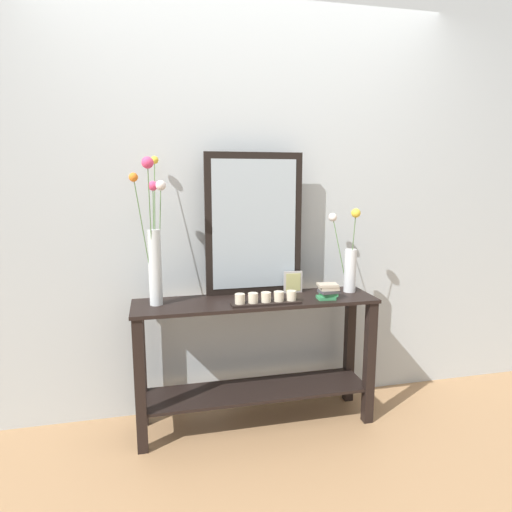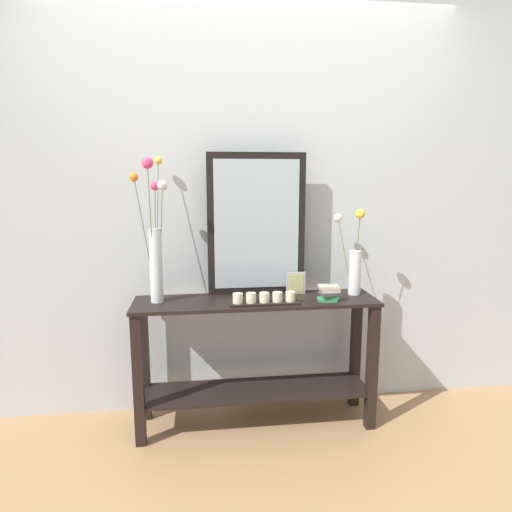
{
  "view_description": "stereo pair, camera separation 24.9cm",
  "coord_description": "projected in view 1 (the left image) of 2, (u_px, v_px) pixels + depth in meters",
  "views": [
    {
      "loc": [
        -0.56,
        -2.4,
        1.46
      ],
      "look_at": [
        0.0,
        0.0,
        1.03
      ],
      "focal_mm": 30.84,
      "sensor_mm": 36.0,
      "label": 1
    },
    {
      "loc": [
        -0.31,
        -2.44,
        1.46
      ],
      "look_at": [
        0.0,
        0.0,
        1.03
      ],
      "focal_mm": 30.84,
      "sensor_mm": 36.0,
      "label": 2
    }
  ],
  "objects": [
    {
      "name": "wall_back",
      "position": [
        245.0,
        197.0,
        2.73
      ],
      "size": [
        6.4,
        0.08,
        2.7
      ],
      "primitive_type": "cube",
      "color": "#B2BCC1",
      "rests_on": "ground"
    },
    {
      "name": "picture_frame_small",
      "position": [
        293.0,
        282.0,
        2.69
      ],
      "size": [
        0.12,
        0.01,
        0.13
      ],
      "color": "#B7B2AD",
      "rests_on": "console_table"
    },
    {
      "name": "book_stack",
      "position": [
        328.0,
        291.0,
        2.55
      ],
      "size": [
        0.13,
        0.1,
        0.09
      ],
      "color": "#388E56",
      "rests_on": "console_table"
    },
    {
      "name": "tall_vase_left",
      "position": [
        154.0,
        244.0,
        2.38
      ],
      "size": [
        0.19,
        0.28,
        0.82
      ],
      "color": "silver",
      "rests_on": "console_table"
    },
    {
      "name": "ground_plane",
      "position": [
        256.0,
        424.0,
        2.68
      ],
      "size": [
        7.0,
        6.0,
        0.02
      ],
      "primitive_type": "cube",
      "color": "#A87F56"
    },
    {
      "name": "candle_tray",
      "position": [
        266.0,
        299.0,
        2.45
      ],
      "size": [
        0.39,
        0.09,
        0.07
      ],
      "color": "black",
      "rests_on": "console_table"
    },
    {
      "name": "vase_right",
      "position": [
        349.0,
        261.0,
        2.69
      ],
      "size": [
        0.15,
        0.18,
        0.52
      ],
      "color": "silver",
      "rests_on": "console_table"
    },
    {
      "name": "console_table",
      "position": [
        256.0,
        349.0,
        2.59
      ],
      "size": [
        1.4,
        0.35,
        0.77
      ],
      "color": "black",
      "rests_on": "ground"
    },
    {
      "name": "mirror_leaning",
      "position": [
        254.0,
        224.0,
        2.61
      ],
      "size": [
        0.59,
        0.03,
        0.84
      ],
      "color": "black",
      "rests_on": "console_table"
    }
  ]
}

